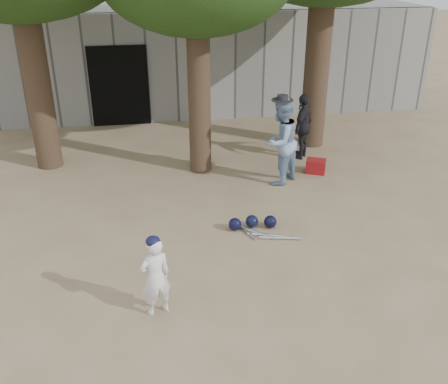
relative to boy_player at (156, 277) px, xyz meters
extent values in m
plane|color=#937C5E|center=(0.59, 0.65, -0.58)|extent=(70.00, 70.00, 0.00)
imported|color=white|center=(0.00, 0.00, 0.00)|extent=(0.49, 0.41, 1.16)
imported|color=#7E9CC2|center=(2.75, 3.89, 0.33)|extent=(1.12, 1.10, 1.82)
imported|color=black|center=(3.66, 5.20, 0.19)|extent=(0.85, 0.95, 1.54)
cube|color=maroon|center=(3.70, 4.25, -0.43)|extent=(0.52, 0.47, 0.30)
cube|color=gray|center=(0.59, 8.65, 0.92)|extent=(16.00, 0.35, 3.00)
cube|color=black|center=(-0.61, 8.45, 0.52)|extent=(1.60, 0.08, 2.20)
cube|color=slate|center=(0.59, 11.15, 0.92)|extent=(16.00, 5.00, 3.00)
sphere|color=black|center=(1.45, 2.03, -0.47)|extent=(0.23, 0.23, 0.23)
sphere|color=black|center=(1.77, 2.09, -0.47)|extent=(0.23, 0.23, 0.23)
sphere|color=black|center=(2.09, 2.02, -0.47)|extent=(0.23, 0.23, 0.23)
cylinder|color=#B9B9C1|center=(1.62, 1.95, -0.55)|extent=(0.31, 0.69, 0.06)
cylinder|color=#B9B9C1|center=(1.80, 1.83, -0.55)|extent=(0.56, 0.53, 0.06)
cylinder|color=#B9B9C1|center=(1.98, 1.71, -0.55)|extent=(0.70, 0.29, 0.06)
cylinder|color=#B9B9C1|center=(2.16, 1.59, -0.55)|extent=(0.72, 0.21, 0.06)
cylinder|color=brown|center=(-2.21, 5.65, 2.17)|extent=(0.56, 0.56, 5.50)
cylinder|color=brown|center=(1.19, 4.85, 1.92)|extent=(0.48, 0.48, 5.00)
cylinder|color=brown|center=(4.19, 6.05, 2.32)|extent=(0.60, 0.60, 5.80)
camera|label=1|loc=(0.00, -5.52, 3.88)|focal=40.00mm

